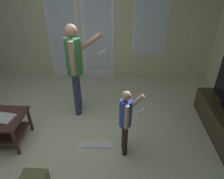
{
  "coord_description": "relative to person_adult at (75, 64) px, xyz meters",
  "views": [
    {
      "loc": [
        0.85,
        -2.17,
        2.35
      ],
      "look_at": [
        0.73,
        0.2,
        0.91
      ],
      "focal_mm": 32.66,
      "sensor_mm": 36.0,
      "label": 1
    }
  ],
  "objects": [
    {
      "name": "loose_keyboard",
      "position": [
        0.41,
        -0.85,
        -0.96
      ],
      "size": [
        0.44,
        0.14,
        0.02
      ],
      "color": "white",
      "rests_on": "ground_plane"
    },
    {
      "name": "ground_plane",
      "position": [
        -0.09,
        -0.88,
        -0.98
      ],
      "size": [
        5.91,
        4.84,
        0.02
      ],
      "primitive_type": "cube",
      "color": "beige"
    },
    {
      "name": "laptop_closed",
      "position": [
        -0.92,
        -0.84,
        -0.49
      ],
      "size": [
        0.33,
        0.28,
        0.02
      ],
      "primitive_type": "cube",
      "rotation": [
        0.0,
        0.0,
        -0.17
      ],
      "color": "#BAB7B5",
      "rests_on": "coffee_table"
    },
    {
      "name": "person_adult",
      "position": [
        0.0,
        0.0,
        0.0
      ],
      "size": [
        0.63,
        0.48,
        1.62
      ],
      "color": "#363C5E",
      "rests_on": "ground_plane"
    },
    {
      "name": "wall_back_with_doors",
      "position": [
        -0.06,
        1.5,
        0.33
      ],
      "size": [
        5.91,
        0.09,
        2.67
      ],
      "color": "beige",
      "rests_on": "ground_plane"
    },
    {
      "name": "person_child",
      "position": [
        0.84,
        -0.94,
        -0.35
      ],
      "size": [
        0.37,
        0.31,
        1.04
      ],
      "color": "#2B211D",
      "rests_on": "ground_plane"
    }
  ]
}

